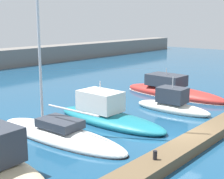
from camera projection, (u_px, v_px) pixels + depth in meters
ground_plane at (177, 138)px, 19.97m from camera, size 120.00×120.00×0.00m
dock_pier at (198, 139)px, 19.03m from camera, size 25.50×1.47×0.56m
sailboat_white_second at (59, 133)px, 20.01m from camera, size 3.13×10.30×21.88m
motorboat_teal_third at (107, 115)px, 23.09m from camera, size 2.85×9.12×3.11m
motorboat_ivory_fourth at (172, 104)px, 25.87m from camera, size 2.02×6.31×2.99m
motorboat_red_fifth at (172, 91)px, 31.08m from camera, size 3.12×10.63×2.97m
dock_bollard at (155, 155)px, 15.55m from camera, size 0.20×0.20×0.44m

